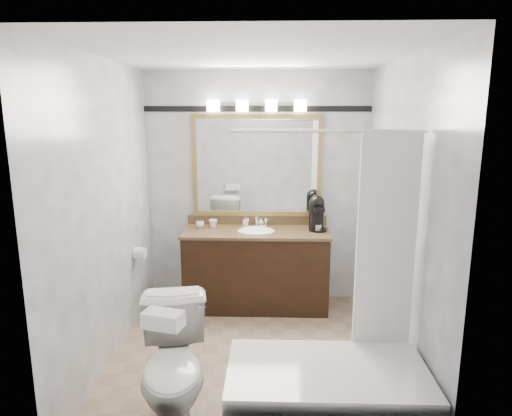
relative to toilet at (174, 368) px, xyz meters
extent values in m
cube|color=gray|center=(0.48, 0.89, -0.42)|extent=(2.40, 2.60, 0.01)
cube|color=white|center=(0.48, 0.89, 2.09)|extent=(2.40, 2.60, 0.01)
cube|color=silver|center=(0.48, 2.20, 0.84)|extent=(2.40, 0.01, 2.50)
cube|color=silver|center=(0.48, -0.41, 0.84)|extent=(2.40, 0.01, 2.50)
cube|color=silver|center=(-0.73, 0.89, 0.84)|extent=(0.01, 2.60, 2.50)
cube|color=silver|center=(1.68, 0.89, 0.84)|extent=(0.01, 2.60, 2.50)
cube|color=black|center=(0.48, 1.91, 0.00)|extent=(1.50, 0.55, 0.82)
cube|color=olive|center=(0.48, 1.91, 0.42)|extent=(1.53, 0.58, 0.03)
cube|color=olive|center=(0.48, 2.18, 0.49)|extent=(1.53, 0.03, 0.10)
ellipsoid|color=white|center=(0.48, 1.91, 0.41)|extent=(0.44, 0.34, 0.14)
cube|color=#A6894B|center=(0.48, 2.17, 1.61)|extent=(1.40, 0.04, 0.05)
cube|color=#A6894B|center=(0.48, 2.17, 0.56)|extent=(1.40, 0.04, 0.05)
cube|color=#A6894B|center=(-0.20, 2.17, 1.09)|extent=(0.05, 0.04, 1.00)
cube|color=#A6894B|center=(1.15, 2.17, 1.09)|extent=(0.05, 0.04, 1.00)
cube|color=white|center=(0.48, 2.18, 1.09)|extent=(1.30, 0.01, 1.00)
cube|color=silver|center=(0.48, 2.16, 1.74)|extent=(0.90, 0.05, 0.03)
cube|color=white|center=(0.03, 2.11, 1.72)|extent=(0.12, 0.12, 0.12)
cube|color=white|center=(0.33, 2.11, 1.72)|extent=(0.12, 0.12, 0.12)
cube|color=white|center=(0.63, 2.11, 1.72)|extent=(0.12, 0.12, 0.12)
cube|color=white|center=(0.93, 2.11, 1.72)|extent=(0.12, 0.12, 0.12)
cube|color=black|center=(0.48, 2.18, 1.69)|extent=(2.40, 0.01, 0.06)
cube|color=white|center=(1.01, -0.03, -0.19)|extent=(1.30, 0.72, 0.45)
cylinder|color=silver|center=(1.01, 0.35, 1.54)|extent=(1.30, 0.02, 0.02)
cube|color=white|center=(1.43, 0.34, 0.76)|extent=(0.40, 0.04, 1.55)
cylinder|color=white|center=(-0.66, 1.56, 0.29)|extent=(0.11, 0.12, 0.12)
imported|color=white|center=(0.00, 0.00, 0.00)|extent=(0.60, 0.88, 0.82)
cube|color=white|center=(0.00, -0.23, 0.46)|extent=(0.26, 0.19, 0.10)
cylinder|color=black|center=(1.12, 1.92, 0.45)|extent=(0.19, 0.19, 0.02)
cylinder|color=black|center=(1.11, 1.99, 0.59)|extent=(0.16, 0.16, 0.27)
sphere|color=black|center=(1.11, 1.99, 0.72)|extent=(0.16, 0.16, 0.16)
cube|color=black|center=(1.13, 1.90, 0.68)|extent=(0.12, 0.12, 0.05)
cylinder|color=silver|center=(1.13, 1.90, 0.48)|extent=(0.06, 0.06, 0.06)
imported|color=white|center=(-0.13, 2.01, 0.47)|extent=(0.10, 0.10, 0.07)
imported|color=white|center=(0.01, 2.02, 0.48)|extent=(0.10, 0.10, 0.08)
imported|color=white|center=(0.35, 2.09, 0.49)|extent=(0.05, 0.06, 0.10)
imported|color=white|center=(0.52, 2.13, 0.48)|extent=(0.07, 0.07, 0.08)
cube|color=beige|center=(0.54, 2.03, 0.45)|extent=(0.07, 0.04, 0.02)
camera|label=1|loc=(0.64, -2.71, 1.67)|focal=32.00mm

